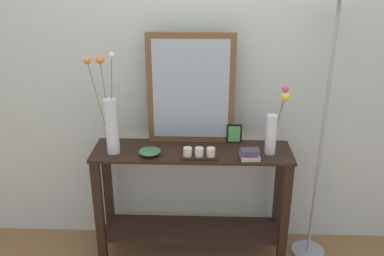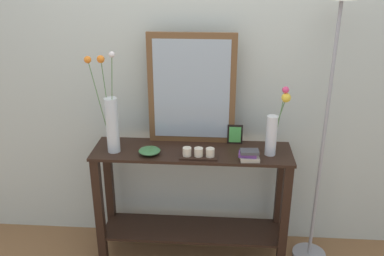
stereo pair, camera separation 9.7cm
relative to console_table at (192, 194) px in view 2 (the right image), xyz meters
name	(u,v)px [view 2 (the right image)]	position (x,y,z in m)	size (l,w,h in m)	color
ground_plane	(192,254)	(0.00, 0.00, -0.52)	(7.00, 6.00, 0.02)	brown
wall_back	(195,65)	(0.00, 0.30, 0.84)	(6.40, 0.08, 2.70)	beige
console_table	(192,194)	(0.00, 0.00, 0.00)	(1.32, 0.36, 0.85)	black
mirror_leaning	(192,89)	(-0.01, 0.15, 0.71)	(0.59, 0.03, 0.75)	brown
tall_vase_left	(111,120)	(-0.52, -0.05, 0.56)	(0.20, 0.12, 0.67)	silver
vase_right	(274,129)	(0.52, -0.03, 0.52)	(0.13, 0.08, 0.46)	silver
candle_tray	(199,154)	(0.05, -0.11, 0.37)	(0.24, 0.09, 0.07)	black
picture_frame_small	(235,134)	(0.29, 0.13, 0.41)	(0.10, 0.01, 0.14)	black
decorative_bowl	(150,151)	(-0.27, -0.08, 0.36)	(0.14, 0.14, 0.04)	#38703D
book_stack	(249,155)	(0.37, -0.12, 0.37)	(0.13, 0.09, 0.07)	#B2A893
floor_lamp	(330,87)	(0.86, 0.04, 0.78)	(0.24, 0.24, 1.91)	#9E9EA3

